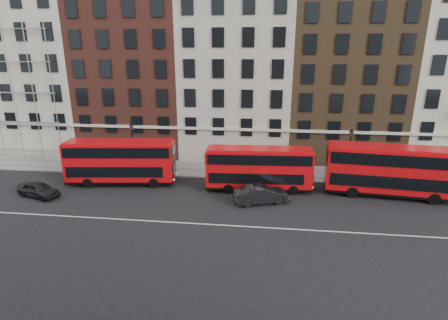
# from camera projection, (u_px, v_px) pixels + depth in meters

# --- Properties ---
(ground) EXTENTS (120.00, 120.00, 0.00)m
(ground) POSITION_uv_depth(u_px,v_px,m) (217.00, 213.00, 28.65)
(ground) COLOR black
(ground) RESTS_ON ground
(pavement) EXTENTS (80.00, 5.00, 0.15)m
(pavement) POSITION_uv_depth(u_px,v_px,m) (230.00, 170.00, 38.56)
(pavement) COLOR gray
(pavement) RESTS_ON ground
(kerb) EXTENTS (80.00, 0.30, 0.16)m
(kerb) POSITION_uv_depth(u_px,v_px,m) (228.00, 178.00, 36.19)
(kerb) COLOR gray
(kerb) RESTS_ON ground
(road_centre_line) EXTENTS (70.00, 0.12, 0.01)m
(road_centre_line) POSITION_uv_depth(u_px,v_px,m) (213.00, 225.00, 26.75)
(road_centre_line) COLOR white
(road_centre_line) RESTS_ON ground
(building_terrace) EXTENTS (64.00, 11.95, 22.00)m
(building_terrace) POSITION_uv_depth(u_px,v_px,m) (234.00, 72.00, 42.51)
(building_terrace) COLOR #B0A798
(building_terrace) RESTS_ON ground
(bus_b) EXTENTS (10.74, 3.74, 4.42)m
(bus_b) POSITION_uv_depth(u_px,v_px,m) (120.00, 161.00, 34.24)
(bus_b) COLOR red
(bus_b) RESTS_ON ground
(bus_c) EXTENTS (10.00, 2.95, 4.15)m
(bus_c) POSITION_uv_depth(u_px,v_px,m) (258.00, 168.00, 32.75)
(bus_c) COLOR red
(bus_c) RESTS_ON ground
(bus_d) EXTENTS (11.30, 3.79, 4.66)m
(bus_d) POSITION_uv_depth(u_px,v_px,m) (389.00, 170.00, 31.34)
(bus_d) COLOR red
(bus_d) RESTS_ON ground
(car_rear) EXTENTS (4.41, 2.76, 1.40)m
(car_rear) POSITION_uv_depth(u_px,v_px,m) (38.00, 189.00, 31.67)
(car_rear) COLOR black
(car_rear) RESTS_ON ground
(car_front) EXTENTS (5.07, 3.07, 1.58)m
(car_front) POSITION_uv_depth(u_px,v_px,m) (261.00, 194.00, 30.36)
(car_front) COLOR black
(car_front) RESTS_ON ground
(lamp_post_left) EXTENTS (0.44, 0.44, 5.33)m
(lamp_post_left) POSITION_uv_depth(u_px,v_px,m) (133.00, 145.00, 37.38)
(lamp_post_left) COLOR black
(lamp_post_left) RESTS_ON pavement
(lamp_post_right) EXTENTS (0.44, 0.44, 5.33)m
(lamp_post_right) POSITION_uv_depth(u_px,v_px,m) (349.00, 152.00, 34.60)
(lamp_post_right) COLOR black
(lamp_post_right) RESTS_ON pavement
(iron_railings) EXTENTS (6.60, 0.06, 1.00)m
(iron_railings) POSITION_uv_depth(u_px,v_px,m) (232.00, 159.00, 40.47)
(iron_railings) COLOR black
(iron_railings) RESTS_ON pavement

